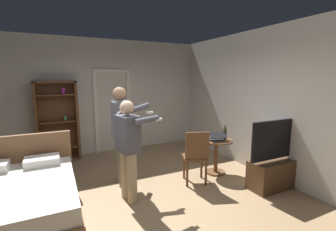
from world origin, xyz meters
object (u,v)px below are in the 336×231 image
person_blue_shirt (129,145)px  bottle_on_table (225,134)px  side_table (216,150)px  laptop (216,138)px  suitcase_small (52,166)px  suitcase_dark (46,172)px  person_striped_shirt (121,129)px  bed (13,202)px  bookshelf (58,118)px  tv_flatscreen (275,167)px  wooden_chair (196,155)px

person_blue_shirt → bottle_on_table: bearing=4.9°
side_table → person_blue_shirt: size_ratio=0.44×
laptop → suitcase_small: size_ratio=0.78×
bottle_on_table → suitcase_dark: (-3.23, 1.19, -0.66)m
side_table → bottle_on_table: (0.14, -0.08, 0.35)m
person_striped_shirt → suitcase_small: person_striped_shirt is taller
suitcase_dark → bed: bearing=-90.1°
bookshelf → suitcase_dark: size_ratio=3.50×
bookshelf → tv_flatscreen: bearing=-44.0°
person_striped_shirt → suitcase_small: size_ratio=3.44×
person_striped_shirt → side_table: bearing=-10.7°
laptop → bottle_on_table: size_ratio=1.39×
bottle_on_table → person_striped_shirt: bearing=167.8°
suitcase_dark → person_striped_shirt: bearing=-15.9°
laptop → suitcase_small: laptop is taller
wooden_chair → suitcase_dark: bearing=151.3°
wooden_chair → suitcase_small: size_ratio=1.93×
side_table → suitcase_small: side_table is taller
bed → wooden_chair: 2.82m
tv_flatscreen → wooden_chair: 1.39m
side_table → person_striped_shirt: size_ratio=0.40×
bed → person_blue_shirt: (1.57, -0.06, 0.60)m
side_table → person_striped_shirt: person_striped_shirt is taller
side_table → laptop: laptop is taller
wooden_chair → suitcase_small: wooden_chair is taller
laptop → suitcase_small: (-2.94, 1.33, -0.55)m
bookshelf → laptop: 3.62m
laptop → bookshelf: bearing=140.2°
side_table → bottle_on_table: 0.38m
wooden_chair → tv_flatscreen: bearing=-32.1°
bookshelf → suitcase_dark: bearing=-103.2°
bed → side_table: (3.45, 0.19, 0.17)m
laptop → person_striped_shirt: (-1.79, 0.39, 0.26)m
person_striped_shirt → person_blue_shirt: bearing=-94.6°
side_table → laptop: 0.29m
bottle_on_table → suitcase_dark: bearing=159.8°
person_blue_shirt → suitcase_small: size_ratio=3.10×
bookshelf → person_blue_shirt: bearing=-69.7°
tv_flatscreen → person_striped_shirt: 2.78m
bed → person_striped_shirt: person_striped_shirt is taller
person_blue_shirt → suitcase_dark: person_blue_shirt is taller
tv_flatscreen → person_blue_shirt: (-2.41, 0.71, 0.53)m
bottle_on_table → wooden_chair: same height
suitcase_small → tv_flatscreen: bearing=-47.3°
bottle_on_table → suitcase_small: (-3.13, 1.37, -0.62)m
side_table → tv_flatscreen: bearing=-61.2°
side_table → bed: bearing=-176.8°
tv_flatscreen → bottle_on_table: 1.07m
bookshelf → suitcase_dark: bookshelf is taller
bed → bottle_on_table: 3.63m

